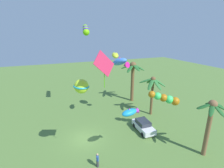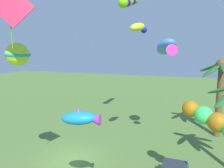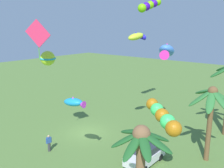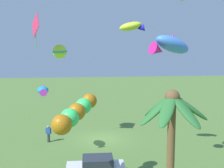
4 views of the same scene
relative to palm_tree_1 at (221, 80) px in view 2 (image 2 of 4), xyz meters
The scene contains 9 objects.
ground_plane 15.96m from the palm_tree_1, 52.11° to the right, with size 120.00×120.00×0.00m, color #567A38.
palm_tree_1 is the anchor object (origin of this frame).
kite_fish_0 7.61m from the palm_tree_1, 45.25° to the right, with size 3.50×2.35×1.84m.
kite_ball_1 18.28m from the palm_tree_1, 43.94° to the right, with size 1.86×1.86×1.33m.
kite_tube_2 12.13m from the palm_tree_1, 81.89° to the right, with size 3.47×1.40×1.70m.
kite_fish_3 16.17m from the palm_tree_1, 29.47° to the right, with size 1.15×2.07×0.85m.
kite_diamond_4 19.16m from the palm_tree_1, 36.31° to the right, with size 0.93×2.10×3.12m.
kite_fish_5 10.93m from the palm_tree_1, 43.15° to the right, with size 2.09×1.30×0.93m.
kite_tube_6 11.64m from the palm_tree_1, ahead, with size 2.57×3.55×1.76m.
Camera 2 is at (13.28, 8.38, 8.60)m, focal length 32.84 mm.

